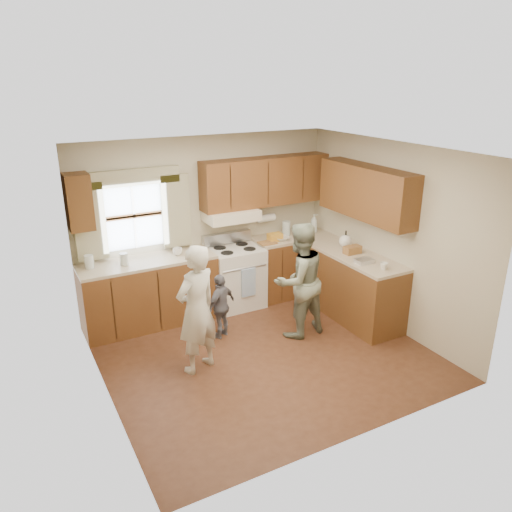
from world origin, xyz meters
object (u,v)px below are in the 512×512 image
woman_left (197,310)px  stove (235,276)px  child (221,306)px  woman_right (299,280)px

woman_left → stove: bearing=-151.5°
child → woman_left: bearing=18.3°
stove → woman_left: size_ratio=0.69×
stove → woman_left: (-1.14, -1.36, 0.30)m
woman_left → child: size_ratio=1.75×
woman_right → woman_left: bearing=-0.1°
stove → child: (-0.58, -0.78, -0.03)m
woman_left → child: (0.56, 0.58, -0.33)m
woman_right → child: (-0.92, 0.42, -0.33)m
woman_left → woman_right: 1.49m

